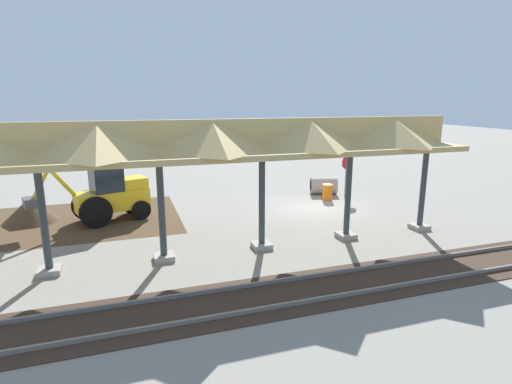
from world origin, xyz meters
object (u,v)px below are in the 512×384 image
object	(u,v)px
stop_sign	(346,168)
traffic_barrel	(327,192)
concrete_pipe	(324,186)
backhoe	(109,194)

from	to	relation	value
stop_sign	traffic_barrel	xyz separation A→B (m)	(1.20, 0.12, -1.32)
concrete_pipe	traffic_barrel	bearing A→B (deg)	70.58
stop_sign	backhoe	xyz separation A→B (m)	(12.76, 0.44, -0.50)
traffic_barrel	backhoe	bearing A→B (deg)	1.56
stop_sign	concrete_pipe	xyz separation A→B (m)	(0.71, -1.29, -1.27)
stop_sign	concrete_pipe	size ratio (longest dim) A/B	1.38
traffic_barrel	stop_sign	bearing A→B (deg)	-174.31
concrete_pipe	traffic_barrel	xyz separation A→B (m)	(0.50, 1.40, -0.05)
backhoe	traffic_barrel	xyz separation A→B (m)	(-11.55, -0.32, -0.82)
stop_sign	traffic_barrel	bearing A→B (deg)	5.69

